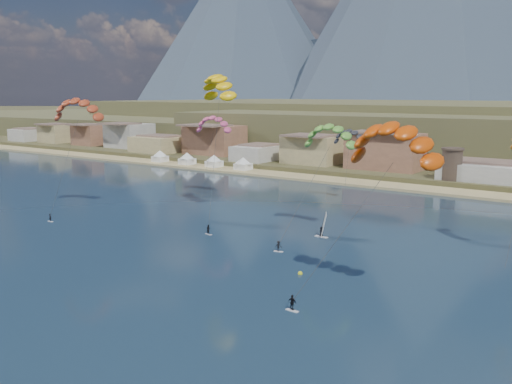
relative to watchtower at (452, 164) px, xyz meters
The scene contains 13 objects.
ground 114.29m from the watchtower, 92.51° to the right, with size 2400.00×2400.00×0.00m, color black.
beach 11.25m from the watchtower, 122.01° to the right, with size 2200.00×12.00×0.90m.
town 45.73m from the watchtower, 169.92° to the left, with size 400.00×24.00×12.00m.
watchtower is the anchor object (origin of this frame).
beach_tents 81.69m from the watchtower, behind, with size 43.40×6.40×5.00m.
kitesurfer_red 95.05m from the watchtower, 124.89° to the right, with size 11.75×14.13×25.19m.
kitesurfer_yellow 71.91m from the watchtower, 113.16° to the right, with size 14.50×17.96×30.59m.
kitesurfer_orange 91.95m from the watchtower, 77.76° to the right, with size 14.89×12.65×23.69m.
kitesurfer_green 64.53m from the watchtower, 92.41° to the right, with size 10.11×17.63×22.52m.
distant_kite_pink 64.61m from the watchtower, 131.28° to the right, with size 9.65×6.75×21.04m.
distant_kite_dark 38.40m from the watchtower, 110.04° to the right, with size 7.99×5.63×18.35m.
windsurfer 66.29m from the watchtower, 91.92° to the right, with size 2.48×2.70×4.33m.
buoy 86.20m from the watchtower, 86.49° to the right, with size 0.65×0.65×0.65m.
Camera 1 is at (48.97, -36.40, 24.79)m, focal length 39.59 mm.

